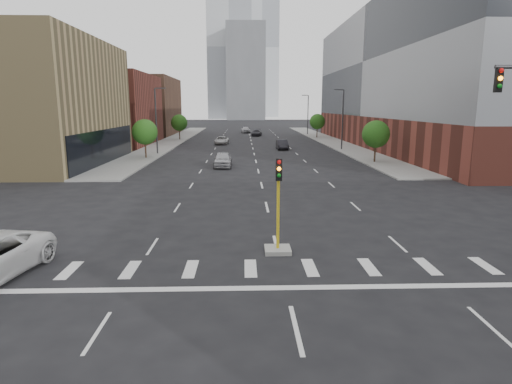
{
  "coord_description": "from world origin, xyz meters",
  "views": [
    {
      "loc": [
        -1.59,
        -9.89,
        6.68
      ],
      "look_at": [
        -0.96,
        10.75,
        2.5
      ],
      "focal_mm": 30.0,
      "sensor_mm": 36.0,
      "label": 1
    }
  ],
  "objects_px": {
    "car_mid_right": "(282,144)",
    "car_near_left": "(223,159)",
    "car_distant": "(246,130)",
    "median_traffic_signal": "(278,232)",
    "car_far_left": "(222,140)",
    "car_deep_right": "(257,133)"
  },
  "relations": [
    {
      "from": "car_near_left",
      "to": "car_far_left",
      "type": "height_order",
      "value": "car_near_left"
    },
    {
      "from": "car_near_left",
      "to": "median_traffic_signal",
      "type": "bearing_deg",
      "value": -81.87
    },
    {
      "from": "car_mid_right",
      "to": "car_distant",
      "type": "distance_m",
      "value": 41.31
    },
    {
      "from": "car_mid_right",
      "to": "car_distant",
      "type": "height_order",
      "value": "car_distant"
    },
    {
      "from": "car_near_left",
      "to": "car_mid_right",
      "type": "distance_m",
      "value": 20.89
    },
    {
      "from": "median_traffic_signal",
      "to": "car_far_left",
      "type": "relative_size",
      "value": 0.9
    },
    {
      "from": "median_traffic_signal",
      "to": "car_mid_right",
      "type": "relative_size",
      "value": 0.96
    },
    {
      "from": "median_traffic_signal",
      "to": "car_distant",
      "type": "xyz_separation_m",
      "value": [
        -0.84,
        88.42,
        -0.15
      ]
    },
    {
      "from": "car_mid_right",
      "to": "car_deep_right",
      "type": "relative_size",
      "value": 0.97
    },
    {
      "from": "median_traffic_signal",
      "to": "car_distant",
      "type": "relative_size",
      "value": 0.91
    },
    {
      "from": "car_mid_right",
      "to": "car_far_left",
      "type": "distance_m",
      "value": 13.4
    },
    {
      "from": "car_far_left",
      "to": "car_distant",
      "type": "relative_size",
      "value": 1.0
    },
    {
      "from": "car_far_left",
      "to": "car_deep_right",
      "type": "height_order",
      "value": "car_deep_right"
    },
    {
      "from": "car_far_left",
      "to": "car_deep_right",
      "type": "distance_m",
      "value": 21.51
    },
    {
      "from": "car_mid_right",
      "to": "car_deep_right",
      "type": "distance_m",
      "value": 29.7
    },
    {
      "from": "car_mid_right",
      "to": "car_near_left",
      "type": "bearing_deg",
      "value": -114.77
    },
    {
      "from": "car_deep_right",
      "to": "car_distant",
      "type": "height_order",
      "value": "car_distant"
    },
    {
      "from": "car_near_left",
      "to": "car_distant",
      "type": "xyz_separation_m",
      "value": [
        2.97,
        60.12,
        -0.01
      ]
    },
    {
      "from": "car_far_left",
      "to": "car_distant",
      "type": "distance_m",
      "value": 32.13
    },
    {
      "from": "car_far_left",
      "to": "car_distant",
      "type": "bearing_deg",
      "value": 84.73
    },
    {
      "from": "car_mid_right",
      "to": "car_distant",
      "type": "bearing_deg",
      "value": 96.14
    },
    {
      "from": "car_near_left",
      "to": "car_far_left",
      "type": "bearing_deg",
      "value": 93.46
    }
  ]
}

